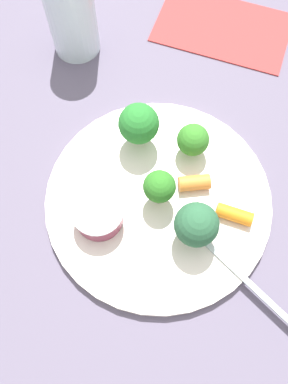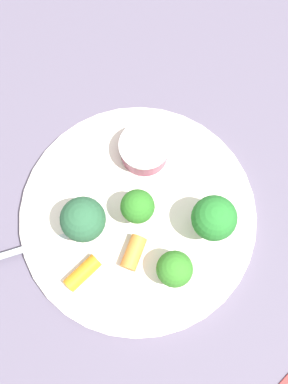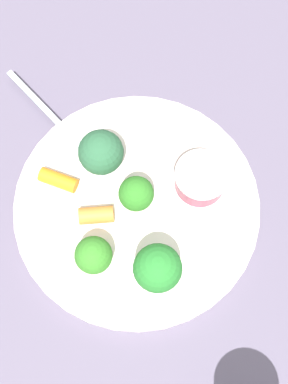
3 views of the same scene
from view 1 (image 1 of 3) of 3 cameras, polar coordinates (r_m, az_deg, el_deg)
The scene contains 12 objects.
ground_plane at distance 0.48m, azimuth 1.99°, elevation -1.40°, with size 2.40×2.40×0.00m, color #5B5267.
plate at distance 0.47m, azimuth 2.01°, elevation -1.14°, with size 0.26×0.26×0.01m, color silver.
sauce_cup at distance 0.45m, azimuth -6.42°, elevation -3.18°, with size 0.06×0.06×0.03m.
broccoli_floret_0 at distance 0.44m, azimuth 1.66°, elevation 0.74°, with size 0.04×0.04×0.05m.
broccoli_floret_1 at distance 0.47m, azimuth 6.89°, elevation 7.28°, with size 0.04×0.04×0.05m.
broccoli_floret_2 at distance 0.42m, azimuth 7.38°, elevation -4.58°, with size 0.05×0.05×0.06m.
broccoli_floret_3 at distance 0.47m, azimuth -0.74°, elevation 9.55°, with size 0.05×0.05×0.06m.
carrot_stick_0 at distance 0.46m, azimuth 12.55°, elevation -3.09°, with size 0.02×0.02×0.04m, color orange.
carrot_stick_1 at distance 0.47m, azimuth 7.08°, elevation 1.30°, with size 0.02×0.02×0.04m, color orange.
fork at distance 0.45m, azimuth 13.96°, elevation -11.78°, with size 0.16×0.08×0.00m.
drinking_glass at distance 0.57m, azimuth -10.20°, elevation 23.41°, with size 0.06×0.06×0.12m, color silver.
napkin at distance 0.64m, azimuth 10.62°, elevation 21.93°, with size 0.19×0.12×0.00m, color #AE3535.
Camera 1 is at (-0.04, 0.17, 0.45)m, focal length 37.96 mm.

